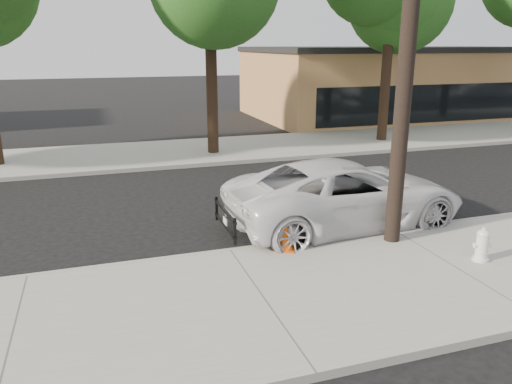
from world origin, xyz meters
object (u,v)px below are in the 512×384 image
Objects in this scene: fire_hydrant at (482,246)px; utility_pole at (409,27)px; police_cruiser at (346,194)px; traffic_cone at (285,234)px.

utility_pole is at bearing 138.14° from fire_hydrant.
police_cruiser is at bearing 127.95° from fire_hydrant.
fire_hydrant is 3.98m from traffic_cone.
police_cruiser is 2.54m from traffic_cone.
traffic_cone reaches higher than fire_hydrant.
traffic_cone is at bearing 166.83° from fire_hydrant.
utility_pole is 11.97× the size of traffic_cone.
utility_pole is 4.18m from police_cruiser.
police_cruiser is 3.41m from fire_hydrant.
utility_pole is at bearing -4.58° from traffic_cone.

